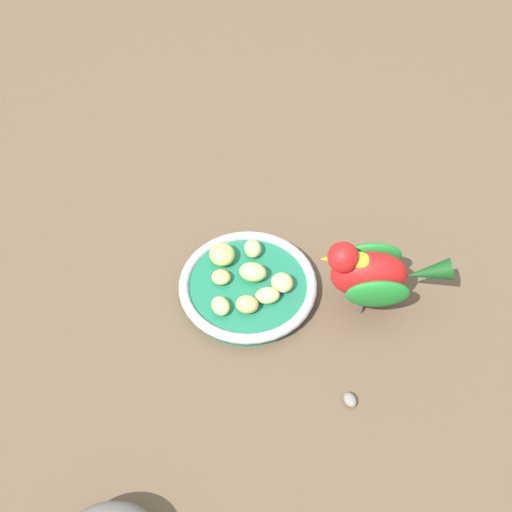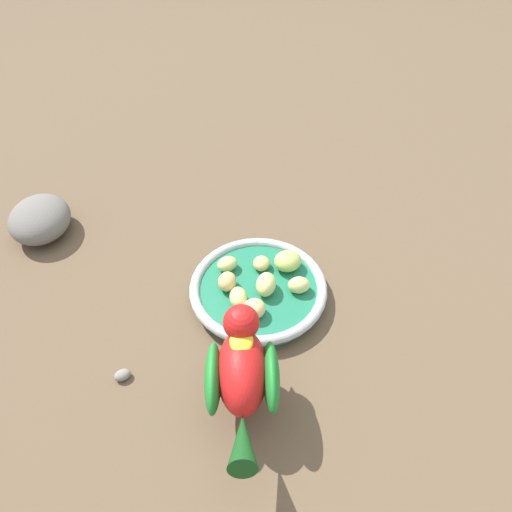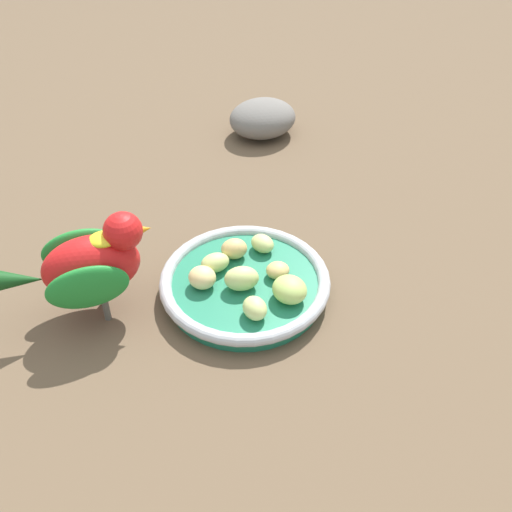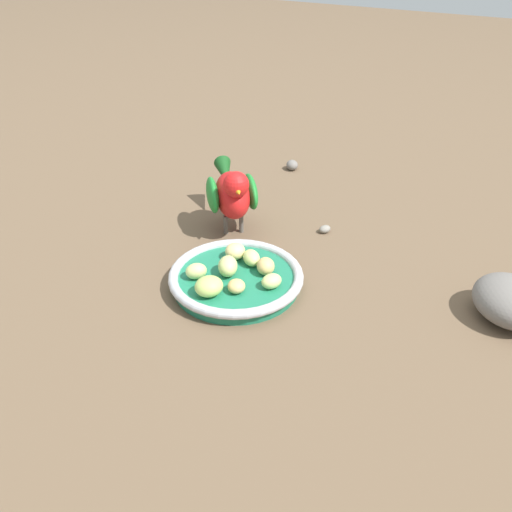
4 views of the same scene
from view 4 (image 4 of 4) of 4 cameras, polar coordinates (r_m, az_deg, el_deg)
ground_plane at (r=0.87m, az=-3.17°, el=-2.06°), size 4.00×4.00×0.00m
feeding_bowl at (r=0.85m, az=-1.85°, el=-2.12°), size 0.18×0.18×0.02m
apple_piece_0 at (r=0.84m, az=0.89°, el=-0.94°), size 0.04×0.04×0.02m
apple_piece_1 at (r=0.84m, az=-2.61°, el=-0.94°), size 0.04×0.04×0.03m
apple_piece_2 at (r=0.81m, az=-1.81°, el=-2.79°), size 0.03×0.03×0.02m
apple_piece_3 at (r=0.86m, az=-0.42°, el=-0.17°), size 0.04×0.04×0.02m
apple_piece_4 at (r=0.80m, az=-4.36°, el=-2.80°), size 0.05×0.05×0.03m
apple_piece_5 at (r=0.84m, az=-5.52°, el=-1.39°), size 0.04×0.04×0.02m
apple_piece_6 at (r=0.82m, az=1.44°, el=-2.33°), size 0.04×0.03×0.02m
apple_piece_7 at (r=0.88m, az=-1.93°, el=0.44°), size 0.03×0.03×0.02m
parrot at (r=0.95m, az=-2.22°, el=5.93°), size 0.15×0.12×0.12m
rock_large at (r=0.84m, az=22.41°, el=-3.84°), size 0.14×0.14×0.05m
pebble_0 at (r=1.19m, az=3.34°, el=8.36°), size 0.03×0.03×0.02m
pebble_1 at (r=0.98m, az=6.35°, el=2.48°), size 0.02×0.02×0.01m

